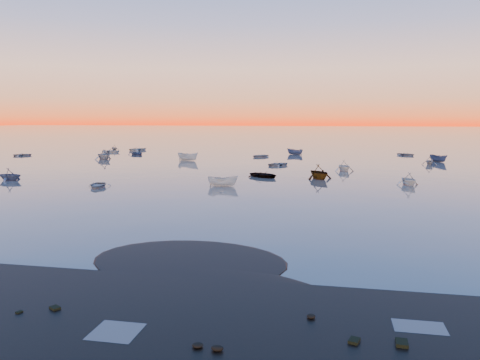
% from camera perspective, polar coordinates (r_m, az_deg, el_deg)
% --- Properties ---
extents(ground, '(600.00, 600.00, 0.00)m').
position_cam_1_polar(ground, '(125.37, 7.30, 3.94)').
color(ground, '#645B53').
rests_on(ground, ground).
extents(mud_lobes, '(140.00, 6.00, 0.07)m').
position_cam_1_polar(mud_lobes, '(26.53, -8.12, -10.04)').
color(mud_lobes, black).
rests_on(mud_lobes, ground).
extents(moored_fleet, '(124.00, 58.00, 1.20)m').
position_cam_1_polar(moored_fleet, '(78.70, 4.94, 1.79)').
color(moored_fleet, silver).
rests_on(moored_fleet, ground).
extents(boat_near_left, '(3.92, 2.54, 0.91)m').
position_cam_1_polar(boat_near_left, '(56.36, -16.93, -0.86)').
color(boat_near_left, slate).
rests_on(boat_near_left, ground).
extents(boat_near_center, '(1.83, 3.74, 1.25)m').
position_cam_1_polar(boat_near_center, '(54.93, -2.10, -0.75)').
color(boat_near_center, silver).
rests_on(boat_near_center, ground).
extents(boat_near_right, '(3.65, 2.60, 1.17)m').
position_cam_1_polar(boat_near_right, '(59.27, 19.84, -0.58)').
color(boat_near_right, silver).
rests_on(boat_near_right, ground).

